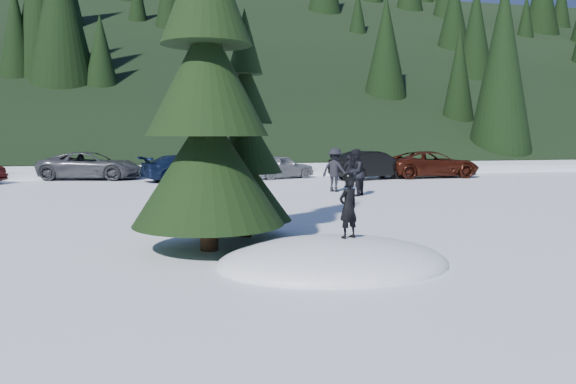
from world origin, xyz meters
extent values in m
plane|color=white|center=(0.00, 0.00, 0.00)|extent=(200.00, 200.00, 0.00)
ellipsoid|color=silver|center=(0.00, 0.00, 0.00)|extent=(4.48, 3.52, 0.96)
cylinder|color=#311B10|center=(-2.20, 1.80, 0.70)|extent=(0.38, 0.38, 1.40)
cone|color=black|center=(-2.20, 1.80, 1.79)|extent=(3.20, 3.20, 2.46)
cone|color=black|center=(-2.20, 1.80, 3.65)|extent=(2.54, 2.54, 2.46)
cylinder|color=#311B10|center=(-1.20, 3.20, 0.50)|extent=(0.26, 0.26, 1.00)
cone|color=black|center=(-1.20, 3.20, 1.16)|extent=(2.20, 2.20, 1.52)
cone|color=black|center=(-1.20, 3.20, 2.31)|extent=(1.75, 1.75, 1.52)
cone|color=black|center=(-1.20, 3.20, 3.46)|extent=(1.29, 1.29, 1.52)
cone|color=black|center=(-1.20, 3.20, 4.61)|extent=(0.84, 0.84, 1.52)
imported|color=black|center=(0.30, 0.06, 1.07)|extent=(0.51, 0.44, 1.19)
imported|color=black|center=(4.35, 11.01, 0.94)|extent=(1.14, 1.15, 1.87)
imported|color=black|center=(5.30, 14.50, 0.75)|extent=(0.95, 0.65, 1.50)
imported|color=black|center=(4.07, 12.81, 0.93)|extent=(1.34, 1.35, 1.87)
imported|color=#424348|center=(-6.85, 21.87, 0.75)|extent=(5.81, 3.69, 1.49)
imported|color=black|center=(-1.87, 19.73, 0.68)|extent=(5.07, 3.35, 1.37)
imported|color=gray|center=(3.27, 20.29, 0.66)|extent=(4.18, 2.86, 1.32)
imported|color=black|center=(8.00, 18.62, 0.77)|extent=(4.93, 2.97, 1.53)
imported|color=#331109|center=(11.78, 19.11, 0.74)|extent=(5.37, 2.52, 1.49)
camera|label=1|loc=(-3.17, -10.03, 2.47)|focal=35.00mm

